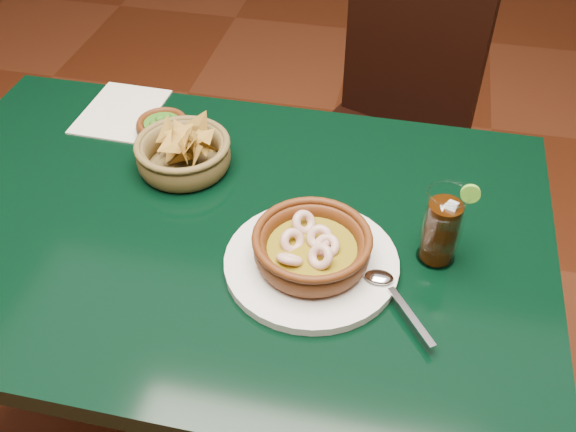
% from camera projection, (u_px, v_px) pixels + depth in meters
% --- Properties ---
extents(dining_table, '(1.20, 0.80, 0.75)m').
position_uv_depth(dining_table, '(219.00, 260.00, 1.23)').
color(dining_table, black).
rests_on(dining_table, ground).
extents(dining_chair, '(0.53, 0.53, 0.90)m').
position_uv_depth(dining_chair, '(385.00, 135.00, 1.80)').
color(dining_chair, black).
rests_on(dining_chair, ground).
extents(shrimp_plate, '(0.36, 0.29, 0.08)m').
position_uv_depth(shrimp_plate, '(312.00, 252.00, 1.05)').
color(shrimp_plate, silver).
rests_on(shrimp_plate, dining_table).
extents(chip_basket, '(0.22, 0.22, 0.12)m').
position_uv_depth(chip_basket, '(184.00, 153.00, 1.25)').
color(chip_basket, brown).
rests_on(chip_basket, dining_table).
extents(guacamole_ramekin, '(0.13, 0.13, 0.04)m').
position_uv_depth(guacamole_ramekin, '(163.00, 127.00, 1.34)').
color(guacamole_ramekin, '#47200B').
rests_on(guacamole_ramekin, dining_table).
extents(cola_drink, '(0.14, 0.14, 0.16)m').
position_uv_depth(cola_drink, '(442.00, 227.00, 1.05)').
color(cola_drink, white).
rests_on(cola_drink, dining_table).
extents(glass_ashtray, '(0.12, 0.12, 0.03)m').
position_uv_depth(glass_ashtray, '(181.00, 169.00, 1.25)').
color(glass_ashtray, white).
rests_on(glass_ashtray, dining_table).
extents(paper_menu, '(0.16, 0.22, 0.00)m').
position_uv_depth(paper_menu, '(121.00, 111.00, 1.42)').
color(paper_menu, beige).
rests_on(paper_menu, dining_table).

